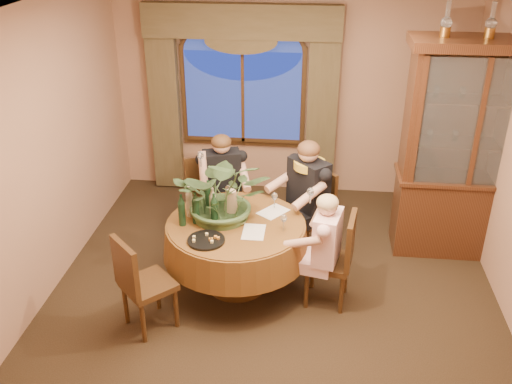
# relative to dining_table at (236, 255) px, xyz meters

# --- Properties ---
(floor) EXTENTS (5.00, 5.00, 0.00)m
(floor) POSITION_rel_dining_table_xyz_m (0.38, -0.16, -0.38)
(floor) COLOR black
(floor) RESTS_ON ground
(wall_back) EXTENTS (4.50, 0.00, 4.50)m
(wall_back) POSITION_rel_dining_table_xyz_m (0.38, 2.34, 1.02)
(wall_back) COLOR #A1765C
(wall_back) RESTS_ON ground
(ceiling) EXTENTS (5.00, 5.00, 0.00)m
(ceiling) POSITION_rel_dining_table_xyz_m (0.38, -0.16, 2.42)
(ceiling) COLOR white
(ceiling) RESTS_ON wall_back
(window) EXTENTS (1.62, 0.10, 1.32)m
(window) POSITION_rel_dining_table_xyz_m (-0.22, 2.27, 0.92)
(window) COLOR navy
(window) RESTS_ON wall_back
(arched_transom) EXTENTS (1.60, 0.06, 0.44)m
(arched_transom) POSITION_rel_dining_table_xyz_m (-0.22, 2.27, 1.71)
(arched_transom) COLOR navy
(arched_transom) RESTS_ON wall_back
(drapery_left) EXTENTS (0.38, 0.14, 2.32)m
(drapery_left) POSITION_rel_dining_table_xyz_m (-1.25, 2.22, 0.80)
(drapery_left) COLOR #493E24
(drapery_left) RESTS_ON floor
(drapery_right) EXTENTS (0.38, 0.14, 2.32)m
(drapery_right) POSITION_rel_dining_table_xyz_m (0.81, 2.22, 0.80)
(drapery_right) COLOR #493E24
(drapery_right) RESTS_ON floor
(swag_valance) EXTENTS (2.45, 0.16, 0.42)m
(swag_valance) POSITION_rel_dining_table_xyz_m (-0.22, 2.19, 1.90)
(swag_valance) COLOR #493E24
(swag_valance) RESTS_ON wall_back
(dining_table) EXTENTS (1.61, 1.61, 0.75)m
(dining_table) POSITION_rel_dining_table_xyz_m (0.00, 0.00, 0.00)
(dining_table) COLOR maroon
(dining_table) RESTS_ON floor
(china_cabinet) EXTENTS (1.47, 0.58, 2.39)m
(china_cabinet) POSITION_rel_dining_table_xyz_m (2.35, 0.97, 0.82)
(china_cabinet) COLOR #361A0D
(china_cabinet) RESTS_ON floor
(oil_lamp_left) EXTENTS (0.11, 0.11, 0.34)m
(oil_lamp_left) POSITION_rel_dining_table_xyz_m (1.93, 0.97, 2.19)
(oil_lamp_left) COLOR #A5722D
(oil_lamp_left) RESTS_ON china_cabinet
(oil_lamp_center) EXTENTS (0.11, 0.11, 0.34)m
(oil_lamp_center) POSITION_rel_dining_table_xyz_m (2.35, 0.97, 2.19)
(oil_lamp_center) COLOR #A5722D
(oil_lamp_center) RESTS_ON china_cabinet
(chair_right) EXTENTS (0.48, 0.48, 0.96)m
(chair_right) POSITION_rel_dining_table_xyz_m (0.92, -0.14, 0.10)
(chair_right) COLOR black
(chair_right) RESTS_ON floor
(chair_back_right) EXTENTS (0.59, 0.59, 0.96)m
(chair_back_right) POSITION_rel_dining_table_xyz_m (0.70, 0.72, 0.10)
(chair_back_right) COLOR black
(chair_back_right) RESTS_ON floor
(chair_back) EXTENTS (0.56, 0.56, 0.96)m
(chair_back) POSITION_rel_dining_table_xyz_m (-0.46, 0.91, 0.10)
(chair_back) COLOR black
(chair_back) RESTS_ON floor
(chair_front_left) EXTENTS (0.59, 0.59, 0.96)m
(chair_front_left) POSITION_rel_dining_table_xyz_m (-0.71, -0.70, 0.10)
(chair_front_left) COLOR black
(chair_front_left) RESTS_ON floor
(person_pink) EXTENTS (0.48, 0.51, 1.21)m
(person_pink) POSITION_rel_dining_table_xyz_m (0.89, -0.20, 0.23)
(person_pink) COLOR beige
(person_pink) RESTS_ON floor
(person_back) EXTENTS (0.57, 0.55, 1.31)m
(person_back) POSITION_rel_dining_table_xyz_m (-0.29, 0.94, 0.28)
(person_back) COLOR black
(person_back) RESTS_ON floor
(person_scarf) EXTENTS (0.67, 0.67, 1.39)m
(person_scarf) POSITION_rel_dining_table_xyz_m (0.69, 0.65, 0.32)
(person_scarf) COLOR black
(person_scarf) RESTS_ON floor
(stoneware_vase) EXTENTS (0.14, 0.14, 0.27)m
(stoneware_vase) POSITION_rel_dining_table_xyz_m (-0.07, 0.16, 0.51)
(stoneware_vase) COLOR tan
(stoneware_vase) RESTS_ON dining_table
(centerpiece_plant) EXTENTS (0.93, 1.03, 0.81)m
(centerpiece_plant) POSITION_rel_dining_table_xyz_m (-0.12, 0.11, 0.98)
(centerpiece_plant) COLOR #3C5C32
(centerpiece_plant) RESTS_ON dining_table
(olive_bowl) EXTENTS (0.15, 0.15, 0.05)m
(olive_bowl) POSITION_rel_dining_table_xyz_m (0.03, -0.01, 0.40)
(olive_bowl) COLOR #465628
(olive_bowl) RESTS_ON dining_table
(cheese_platter) EXTENTS (0.35, 0.35, 0.02)m
(cheese_platter) POSITION_rel_dining_table_xyz_m (-0.23, -0.37, 0.39)
(cheese_platter) COLOR black
(cheese_platter) RESTS_ON dining_table
(wine_bottle_0) EXTENTS (0.07, 0.07, 0.33)m
(wine_bottle_0) POSITION_rel_dining_table_xyz_m (-0.20, -0.04, 0.54)
(wine_bottle_0) COLOR black
(wine_bottle_0) RESTS_ON dining_table
(wine_bottle_1) EXTENTS (0.07, 0.07, 0.33)m
(wine_bottle_1) POSITION_rel_dining_table_xyz_m (-0.31, 0.23, 0.54)
(wine_bottle_1) COLOR black
(wine_bottle_1) RESTS_ON dining_table
(wine_bottle_2) EXTENTS (0.07, 0.07, 0.33)m
(wine_bottle_2) POSITION_rel_dining_table_xyz_m (-0.24, 0.08, 0.54)
(wine_bottle_2) COLOR tan
(wine_bottle_2) RESTS_ON dining_table
(wine_bottle_3) EXTENTS (0.07, 0.07, 0.33)m
(wine_bottle_3) POSITION_rel_dining_table_xyz_m (-0.48, 0.09, 0.54)
(wine_bottle_3) COLOR tan
(wine_bottle_3) RESTS_ON dining_table
(wine_bottle_4) EXTENTS (0.07, 0.07, 0.33)m
(wine_bottle_4) POSITION_rel_dining_table_xyz_m (-0.39, -0.04, 0.54)
(wine_bottle_4) COLOR black
(wine_bottle_4) RESTS_ON dining_table
(wine_bottle_5) EXTENTS (0.07, 0.07, 0.33)m
(wine_bottle_5) POSITION_rel_dining_table_xyz_m (-0.51, -0.10, 0.54)
(wine_bottle_5) COLOR black
(wine_bottle_5) RESTS_ON dining_table
(tasting_paper_0) EXTENTS (0.21, 0.30, 0.00)m
(tasting_paper_0) POSITION_rel_dining_table_xyz_m (0.20, -0.16, 0.38)
(tasting_paper_0) COLOR white
(tasting_paper_0) RESTS_ON dining_table
(tasting_paper_1) EXTENTS (0.35, 0.37, 0.00)m
(tasting_paper_1) POSITION_rel_dining_table_xyz_m (0.35, 0.26, 0.38)
(tasting_paper_1) COLOR white
(tasting_paper_1) RESTS_ON dining_table
(wine_glass_person_pink) EXTENTS (0.07, 0.07, 0.18)m
(wine_glass_person_pink) POSITION_rel_dining_table_xyz_m (0.48, -0.11, 0.46)
(wine_glass_person_pink) COLOR silver
(wine_glass_person_pink) RESTS_ON dining_table
(wine_glass_person_back) EXTENTS (0.07, 0.07, 0.18)m
(wine_glass_person_back) POSITION_rel_dining_table_xyz_m (-0.14, 0.47, 0.46)
(wine_glass_person_back) COLOR silver
(wine_glass_person_back) RESTS_ON dining_table
(wine_glass_person_scarf) EXTENTS (0.07, 0.07, 0.18)m
(wine_glass_person_scarf) POSITION_rel_dining_table_xyz_m (0.35, 0.34, 0.46)
(wine_glass_person_scarf) COLOR silver
(wine_glass_person_scarf) RESTS_ON dining_table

